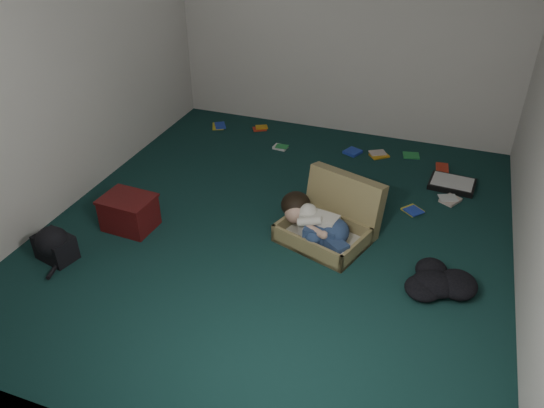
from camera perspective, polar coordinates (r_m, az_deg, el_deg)
The scene contains 11 objects.
floor at distance 4.80m, azimuth 0.61°, elevation -2.61°, with size 4.50×4.50×0.00m, color #11312E.
wall_back at distance 6.26m, azimuth 7.95°, elevation 18.80°, with size 4.50×4.50×0.00m, color silver.
wall_front at distance 2.43m, azimuth -17.25°, elevation -6.27°, with size 4.50×4.50×0.00m, color silver.
wall_left at distance 5.16m, azimuth -21.41°, elevation 13.95°, with size 4.50×4.50×0.00m, color silver.
suitcase at distance 4.65m, azimuth 6.45°, elevation -1.72°, with size 0.90×0.89×0.53m.
person at distance 4.52m, azimuth 4.72°, elevation -2.07°, with size 0.71×0.55×0.33m.
maroon_bin at distance 4.89m, azimuth -15.12°, elevation -0.88°, with size 0.47×0.38×0.31m.
backpack at distance 4.73m, azimuth -22.29°, elevation -4.25°, with size 0.39×0.31×0.24m, color black, non-canonical shape.
clothing_pile at distance 4.32m, azimuth 17.41°, elevation -7.72°, with size 0.47×0.38×0.15m, color black, non-canonical shape.
paper_tray at distance 5.71m, azimuth 18.80°, elevation 2.07°, with size 0.47×0.37×0.06m.
book_scatter at distance 5.97m, azimuth 9.30°, elevation 4.65°, with size 3.05×1.44×0.02m.
Camera 1 is at (1.29, -3.70, 2.77)m, focal length 35.00 mm.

